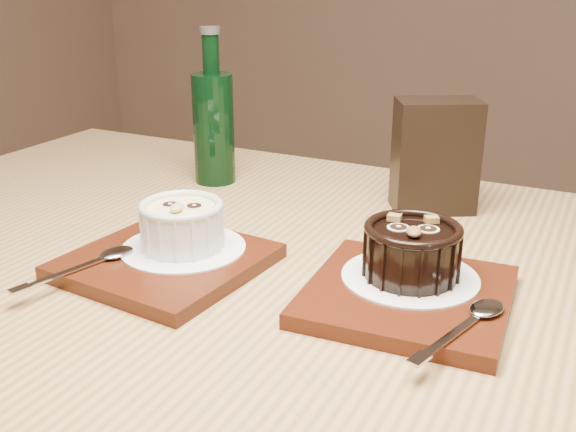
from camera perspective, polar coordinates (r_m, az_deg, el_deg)
name	(u,v)px	position (r m, az deg, el deg)	size (l,w,h in m)	color
table	(275,347)	(0.73, -1.13, -11.03)	(1.26, 0.89, 0.75)	olive
tray_left	(166,262)	(0.70, -10.28, -3.83)	(0.18, 0.18, 0.01)	#481B0C
doily_left	(183,248)	(0.71, -8.84, -2.66)	(0.13, 0.13, 0.00)	white
ramekin_white	(182,223)	(0.70, -8.97, -0.58)	(0.09, 0.09, 0.05)	silver
spoon_left	(87,263)	(0.69, -16.69, -3.86)	(0.03, 0.13, 0.01)	#B4B6BD
tray_right	(407,296)	(0.63, 10.08, -6.67)	(0.18, 0.18, 0.01)	#481B0C
doily_right	(410,277)	(0.65, 10.29, -5.08)	(0.13, 0.13, 0.00)	white
ramekin_dark	(412,248)	(0.64, 10.45, -2.71)	(0.09, 0.09, 0.05)	black
spoon_right	(466,323)	(0.58, 14.85, -8.75)	(0.03, 0.13, 0.01)	#B4B6BD
condiment_stand	(435,156)	(0.86, 12.35, 4.99)	(0.10, 0.06, 0.14)	black
green_bottle	(214,124)	(0.95, -6.33, 7.74)	(0.06, 0.06, 0.22)	black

